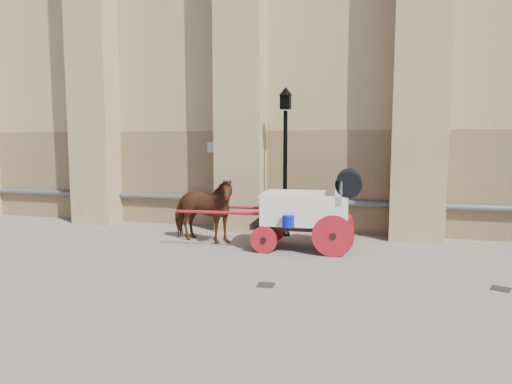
% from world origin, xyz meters
% --- Properties ---
extents(ground, '(90.00, 90.00, 0.00)m').
position_xyz_m(ground, '(0.00, 0.00, 0.00)').
color(ground, slate).
rests_on(ground, ground).
extents(horse, '(2.18, 1.27, 1.73)m').
position_xyz_m(horse, '(-1.48, 1.72, 0.87)').
color(horse, brown).
rests_on(horse, ground).
extents(carriage, '(4.62, 1.71, 1.99)m').
position_xyz_m(carriage, '(1.44, 1.71, 1.07)').
color(carriage, black).
rests_on(carriage, ground).
extents(street_lamp, '(0.39, 0.39, 4.18)m').
position_xyz_m(street_lamp, '(0.44, 3.21, 2.23)').
color(street_lamp, black).
rests_on(street_lamp, ground).
extents(drain_grate_near, '(0.34, 0.34, 0.01)m').
position_xyz_m(drain_grate_near, '(1.08, -1.39, 0.01)').
color(drain_grate_near, black).
rests_on(drain_grate_near, ground).
extents(drain_grate_far, '(0.41, 0.41, 0.01)m').
position_xyz_m(drain_grate_far, '(5.24, -0.45, 0.01)').
color(drain_grate_far, black).
rests_on(drain_grate_far, ground).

